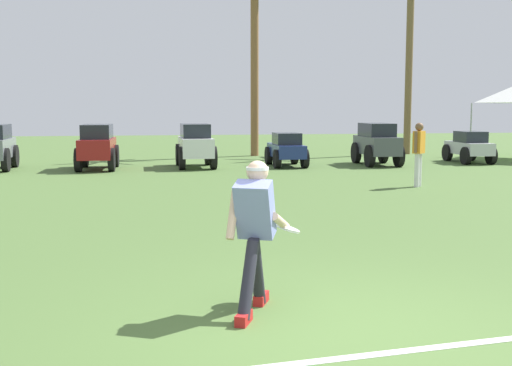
{
  "coord_description": "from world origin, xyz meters",
  "views": [
    {
      "loc": [
        -1.71,
        -5.07,
        1.93
      ],
      "look_at": [
        -0.22,
        3.5,
        0.9
      ],
      "focal_mm": 45.0,
      "sensor_mm": 36.0,
      "label": 1
    }
  ],
  "objects_px": {
    "palm_tree_far_left": "(255,47)",
    "palm_tree_left_of_centre": "(409,41)",
    "parked_car_slot_b": "(97,146)",
    "teammate_near_sideline": "(419,148)",
    "parked_car_slot_f": "(469,147)",
    "frisbee_thrower": "(255,228)",
    "frisbee_in_flight": "(287,228)",
    "parked_car_slot_e": "(377,143)",
    "parked_car_slot_c": "(195,144)",
    "parked_car_slot_d": "(286,149)"
  },
  "relations": [
    {
      "from": "teammate_near_sideline",
      "to": "palm_tree_far_left",
      "type": "relative_size",
      "value": 0.22
    },
    {
      "from": "parked_car_slot_c",
      "to": "parked_car_slot_d",
      "type": "distance_m",
      "value": 2.99
    },
    {
      "from": "frisbee_in_flight",
      "to": "parked_car_slot_d",
      "type": "relative_size",
      "value": 0.13
    },
    {
      "from": "frisbee_thrower",
      "to": "teammate_near_sideline",
      "type": "bearing_deg",
      "value": 57.71
    },
    {
      "from": "parked_car_slot_d",
      "to": "palm_tree_far_left",
      "type": "height_order",
      "value": "palm_tree_far_left"
    },
    {
      "from": "frisbee_thrower",
      "to": "parked_car_slot_b",
      "type": "relative_size",
      "value": 0.6
    },
    {
      "from": "parked_car_slot_e",
      "to": "parked_car_slot_f",
      "type": "relative_size",
      "value": 1.06
    },
    {
      "from": "frisbee_thrower",
      "to": "palm_tree_far_left",
      "type": "bearing_deg",
      "value": 80.23
    },
    {
      "from": "palm_tree_far_left",
      "to": "teammate_near_sideline",
      "type": "bearing_deg",
      "value": -78.3
    },
    {
      "from": "palm_tree_far_left",
      "to": "palm_tree_left_of_centre",
      "type": "height_order",
      "value": "palm_tree_left_of_centre"
    },
    {
      "from": "frisbee_in_flight",
      "to": "palm_tree_far_left",
      "type": "bearing_deg",
      "value": 81.19
    },
    {
      "from": "frisbee_thrower",
      "to": "parked_car_slot_e",
      "type": "distance_m",
      "value": 16.14
    },
    {
      "from": "parked_car_slot_f",
      "to": "frisbee_thrower",
      "type": "bearing_deg",
      "value": -124.27
    },
    {
      "from": "parked_car_slot_d",
      "to": "parked_car_slot_e",
      "type": "height_order",
      "value": "parked_car_slot_e"
    },
    {
      "from": "parked_car_slot_e",
      "to": "frisbee_in_flight",
      "type": "bearing_deg",
      "value": -113.75
    },
    {
      "from": "frisbee_in_flight",
      "to": "parked_car_slot_f",
      "type": "distance_m",
      "value": 17.57
    },
    {
      "from": "frisbee_thrower",
      "to": "parked_car_slot_d",
      "type": "relative_size",
      "value": 0.65
    },
    {
      "from": "teammate_near_sideline",
      "to": "parked_car_slot_c",
      "type": "distance_m",
      "value": 7.84
    },
    {
      "from": "parked_car_slot_b",
      "to": "parked_car_slot_f",
      "type": "xyz_separation_m",
      "value": [
        12.65,
        0.25,
        -0.18
      ]
    },
    {
      "from": "frisbee_in_flight",
      "to": "parked_car_slot_b",
      "type": "relative_size",
      "value": 0.12
    },
    {
      "from": "frisbee_in_flight",
      "to": "palm_tree_far_left",
      "type": "height_order",
      "value": "palm_tree_far_left"
    },
    {
      "from": "frisbee_in_flight",
      "to": "parked_car_slot_b",
      "type": "xyz_separation_m",
      "value": [
        -2.86,
        14.34,
        0.02
      ]
    },
    {
      "from": "frisbee_thrower",
      "to": "parked_car_slot_f",
      "type": "distance_m",
      "value": 18.1
    },
    {
      "from": "parked_car_slot_d",
      "to": "parked_car_slot_f",
      "type": "bearing_deg",
      "value": 1.84
    },
    {
      "from": "parked_car_slot_e",
      "to": "palm_tree_far_left",
      "type": "relative_size",
      "value": 0.34
    },
    {
      "from": "parked_car_slot_f",
      "to": "teammate_near_sideline",
      "type": "bearing_deg",
      "value": -126.92
    },
    {
      "from": "frisbee_in_flight",
      "to": "palm_tree_far_left",
      "type": "xyz_separation_m",
      "value": [
        2.95,
        19.05,
        3.56
      ]
    },
    {
      "from": "frisbee_thrower",
      "to": "parked_car_slot_d",
      "type": "bearing_deg",
      "value": 76.33
    },
    {
      "from": "frisbee_in_flight",
      "to": "parked_car_slot_b",
      "type": "distance_m",
      "value": 14.62
    },
    {
      "from": "parked_car_slot_c",
      "to": "parked_car_slot_f",
      "type": "xyz_separation_m",
      "value": [
        9.58,
        0.09,
        -0.18
      ]
    },
    {
      "from": "palm_tree_far_left",
      "to": "frisbee_thrower",
      "type": "bearing_deg",
      "value": -99.77
    },
    {
      "from": "frisbee_in_flight",
      "to": "palm_tree_left_of_centre",
      "type": "distance_m",
      "value": 21.43
    },
    {
      "from": "frisbee_thrower",
      "to": "frisbee_in_flight",
      "type": "height_order",
      "value": "frisbee_thrower"
    },
    {
      "from": "teammate_near_sideline",
      "to": "parked_car_slot_b",
      "type": "relative_size",
      "value": 0.65
    },
    {
      "from": "palm_tree_left_of_centre",
      "to": "palm_tree_far_left",
      "type": "bearing_deg",
      "value": 178.75
    },
    {
      "from": "parked_car_slot_e",
      "to": "palm_tree_far_left",
      "type": "height_order",
      "value": "palm_tree_far_left"
    },
    {
      "from": "frisbee_in_flight",
      "to": "palm_tree_far_left",
      "type": "relative_size",
      "value": 0.04
    },
    {
      "from": "parked_car_slot_b",
      "to": "parked_car_slot_c",
      "type": "relative_size",
      "value": 1.01
    },
    {
      "from": "frisbee_in_flight",
      "to": "parked_car_slot_b",
      "type": "height_order",
      "value": "parked_car_slot_b"
    },
    {
      "from": "parked_car_slot_f",
      "to": "palm_tree_far_left",
      "type": "relative_size",
      "value": 0.32
    },
    {
      "from": "parked_car_slot_c",
      "to": "parked_car_slot_e",
      "type": "height_order",
      "value": "same"
    },
    {
      "from": "parked_car_slot_b",
      "to": "frisbee_thrower",
      "type": "bearing_deg",
      "value": -80.49
    },
    {
      "from": "frisbee_thrower",
      "to": "palm_tree_left_of_centre",
      "type": "distance_m",
      "value": 21.92
    },
    {
      "from": "frisbee_thrower",
      "to": "teammate_near_sideline",
      "type": "xyz_separation_m",
      "value": [
        5.55,
        8.78,
        0.14
      ]
    },
    {
      "from": "parked_car_slot_b",
      "to": "palm_tree_left_of_centre",
      "type": "height_order",
      "value": "palm_tree_left_of_centre"
    },
    {
      "from": "parked_car_slot_f",
      "to": "palm_tree_far_left",
      "type": "height_order",
      "value": "palm_tree_far_left"
    },
    {
      "from": "teammate_near_sideline",
      "to": "frisbee_in_flight",
      "type": "bearing_deg",
      "value": -121.52
    },
    {
      "from": "parked_car_slot_d",
      "to": "parked_car_slot_f",
      "type": "xyz_separation_m",
      "value": [
        6.6,
        0.21,
        0.0
      ]
    },
    {
      "from": "parked_car_slot_b",
      "to": "teammate_near_sideline",
      "type": "bearing_deg",
      "value": -36.52
    },
    {
      "from": "frisbee_in_flight",
      "to": "parked_car_slot_e",
      "type": "xyz_separation_m",
      "value": [
        6.3,
        14.32,
        0.02
      ]
    }
  ]
}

